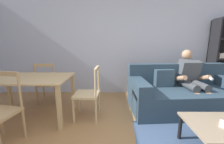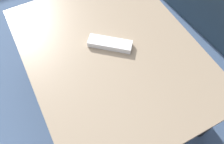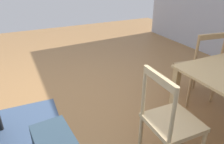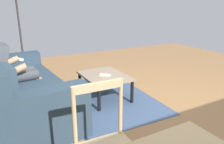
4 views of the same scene
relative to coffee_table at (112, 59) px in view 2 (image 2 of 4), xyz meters
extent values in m
cube|color=gray|center=(0.00, 0.00, 0.04)|extent=(0.82, 0.64, 0.03)
cylinder|color=black|center=(-0.37, -0.28, -0.16)|extent=(0.05, 0.05, 0.36)
cylinder|color=black|center=(-0.37, 0.28, -0.16)|extent=(0.05, 0.05, 0.36)
cylinder|color=black|center=(0.37, 0.28, -0.16)|extent=(0.05, 0.05, 0.36)
cube|color=white|center=(-0.03, 0.01, 0.06)|extent=(0.15, 0.16, 0.02)
cube|color=#3D5170|center=(0.00, 0.00, -0.34)|extent=(2.05, 1.48, 0.01)
camera|label=1|loc=(-1.31, -1.53, 0.99)|focal=22.95mm
camera|label=2|loc=(0.46, -0.24, 0.77)|focal=36.68mm
camera|label=3|loc=(-0.68, 1.93, 1.28)|focal=33.79mm
camera|label=4|loc=(-2.94, 1.48, 1.14)|focal=35.03mm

